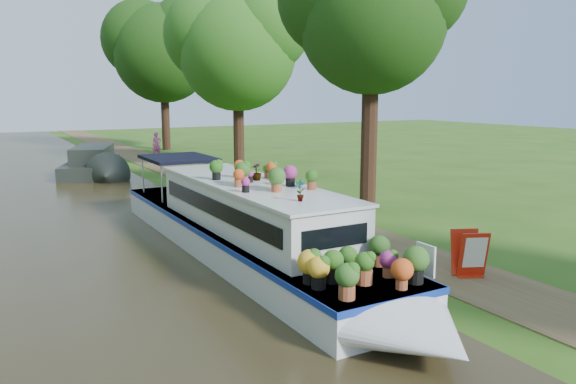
{
  "coord_description": "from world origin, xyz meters",
  "views": [
    {
      "loc": [
        -7.77,
        -11.98,
        3.92
      ],
      "look_at": [
        -0.52,
        0.86,
        1.3
      ],
      "focal_mm": 35.0,
      "sensor_mm": 36.0,
      "label": 1
    }
  ],
  "objects": [
    {
      "name": "pedestrian_pink",
      "position": [
        1.9,
        21.17,
        0.81
      ],
      "size": [
        0.59,
        0.41,
        1.56
      ],
      "primitive_type": "imported",
      "rotation": [
        0.0,
        0.0,
        0.07
      ],
      "color": "#DD5B89",
      "rests_on": "towpath"
    },
    {
      "name": "tree_near_far",
      "position": [
        3.98,
        26.09,
        7.05
      ],
      "size": [
        7.59,
        7.26,
        10.3
      ],
      "color": "black",
      "rests_on": "ground"
    },
    {
      "name": "tree_near_mid",
      "position": [
        4.48,
        15.08,
        6.44
      ],
      "size": [
        6.9,
        6.6,
        9.4
      ],
      "color": "black",
      "rests_on": "ground"
    },
    {
      "name": "second_boat",
      "position": [
        -2.75,
        16.1,
        0.55
      ],
      "size": [
        3.97,
        7.46,
        1.36
      ],
      "rotation": [
        0.0,
        0.0,
        -0.34
      ],
      "color": "black",
      "rests_on": "canal_water"
    },
    {
      "name": "ground",
      "position": [
        0.0,
        0.0,
        0.0
      ],
      "size": [
        100.0,
        100.0,
        0.0
      ],
      "primitive_type": "plane",
      "color": "#2A4F13",
      "rests_on": "ground"
    },
    {
      "name": "sandwich_board",
      "position": [
        1.33,
        -3.8,
        0.48
      ],
      "size": [
        0.68,
        0.72,
        0.99
      ],
      "rotation": [
        0.0,
        0.0,
        -0.43
      ],
      "color": "red",
      "rests_on": "towpath"
    },
    {
      "name": "tree_near_overhang",
      "position": [
        3.79,
        3.06,
        6.6
      ],
      "size": [
        5.52,
        5.28,
        8.99
      ],
      "color": "black",
      "rests_on": "ground"
    },
    {
      "name": "canal_water",
      "position": [
        -6.0,
        0.0,
        0.01
      ],
      "size": [
        10.0,
        100.0,
        0.02
      ],
      "primitive_type": "cube",
      "color": "black",
      "rests_on": "ground"
    },
    {
      "name": "plant_boat",
      "position": [
        -2.25,
        -0.47,
        0.85
      ],
      "size": [
        2.29,
        13.52,
        2.28
      ],
      "color": "silver",
      "rests_on": "canal_water"
    },
    {
      "name": "verge_plant",
      "position": [
        -0.6,
        2.47,
        0.22
      ],
      "size": [
        0.42,
        0.37,
        0.43
      ],
      "primitive_type": "imported",
      "rotation": [
        0.0,
        0.0,
        -0.08
      ],
      "color": "#1B5B23",
      "rests_on": "ground"
    },
    {
      "name": "towpath",
      "position": [
        1.2,
        0.0,
        0.01
      ],
      "size": [
        2.2,
        100.0,
        0.03
      ],
      "primitive_type": "cube",
      "color": "brown",
      "rests_on": "ground"
    }
  ]
}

